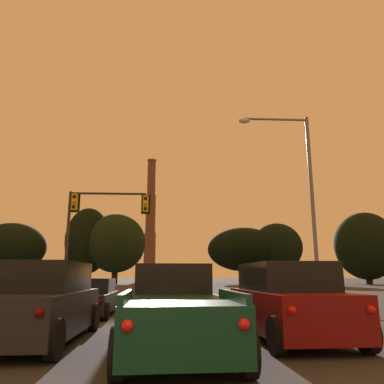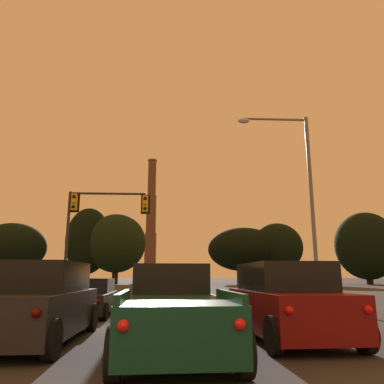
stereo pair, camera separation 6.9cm
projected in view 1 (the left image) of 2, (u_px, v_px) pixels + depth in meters
name	position (u px, v px, depth m)	size (l,w,h in m)	color
pickup_truck_center_lane_second	(175.00, 310.00, 8.18)	(2.42, 5.58, 1.82)	#0F3823
sedan_left_lane_front	(91.00, 298.00, 14.95)	(2.10, 4.75, 1.43)	black
suv_center_lane_front	(176.00, 292.00, 14.99)	(2.12, 4.91, 1.86)	navy
suv_right_lane_second	(287.00, 301.00, 9.46)	(2.33, 4.99, 1.86)	maroon
suv_left_lane_second	(40.00, 303.00, 8.83)	(2.18, 4.93, 1.86)	#232328
traffic_light_overhead_left	(95.00, 217.00, 23.39)	(5.23, 0.50, 6.74)	#2D2D30
street_lamp	(301.00, 187.00, 19.26)	(3.81, 0.36, 9.86)	slate
smokestack	(150.00, 231.00, 166.41)	(8.14, 8.14, 54.24)	#523427
treeline_left_mid	(116.00, 243.00, 72.69)	(11.35, 10.21, 13.46)	black
treeline_center_right	(366.00, 246.00, 71.48)	(11.79, 10.61, 13.57)	black
treeline_far_right	(243.00, 249.00, 72.57)	(13.72, 12.35, 10.80)	black
treeline_center_left	(12.00, 247.00, 71.29)	(12.60, 11.34, 11.53)	black
treeline_right_mid	(88.00, 241.00, 73.20)	(8.71, 7.84, 14.72)	black
treeline_far_left	(277.00, 247.00, 71.84)	(9.76, 8.79, 11.53)	black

